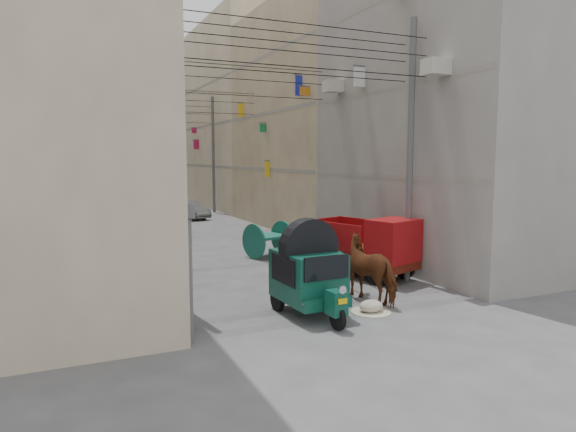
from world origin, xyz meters
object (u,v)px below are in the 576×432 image
auto_rickshaw (309,272)px  distant_car_green (153,199)px  feed_sack (371,306)px  second_cart (268,238)px  horse (373,269)px  mini_truck (373,249)px  distant_car_white (176,221)px  tonga_cart (333,255)px  distant_car_grey (188,210)px

auto_rickshaw → distant_car_green: 29.22m
feed_sack → second_cart: bearing=87.4°
horse → second_cart: bearing=-99.2°
mini_truck → horse: size_ratio=1.84×
feed_sack → distant_car_white: bearing=95.2°
auto_rickshaw → second_cart: size_ratio=1.40×
horse → distant_car_white: horse is taller
tonga_cart → mini_truck: (0.99, -0.82, 0.26)m
mini_truck → distant_car_grey: 18.36m
horse → distant_car_green: horse is taller
mini_truck → feed_sack: bearing=-141.3°
horse → distant_car_grey: size_ratio=0.60×
feed_sack → distant_car_grey: 21.41m
auto_rickshaw → distant_car_green: auto_rickshaw is taller
tonga_cart → distant_car_white: tonga_cart is taller
distant_car_grey → auto_rickshaw: bearing=-114.9°
tonga_cart → distant_car_green: (-1.59, 25.75, -0.01)m
second_cart → horse: bearing=-105.8°
horse → distant_car_white: bearing=-93.6°
feed_sack → horse: horse is taller
distant_car_grey → second_cart: bearing=-109.9°
distant_car_green → tonga_cart: bearing=101.2°
second_cart → feed_sack: size_ratio=3.00×
feed_sack → distant_car_white: size_ratio=0.20×
mini_truck → distant_car_grey: mini_truck is taller
tonga_cart → second_cart: bearing=102.8°
auto_rickshaw → distant_car_grey: 21.00m
auto_rickshaw → feed_sack: size_ratio=4.20×
mini_truck → second_cart: size_ratio=2.03×
auto_rickshaw → tonga_cart: bearing=50.3°
distant_car_white → distant_car_grey: bearing=-98.8°
mini_truck → distant_car_white: bearing=87.9°
distant_car_white → distant_car_grey: size_ratio=0.91×
auto_rickshaw → distant_car_grey: (1.86, 20.91, -0.50)m
second_cart → feed_sack: second_cart is taller
tonga_cart → distant_car_green: 25.80m
auto_rickshaw → second_cart: (1.84, 7.28, -0.35)m
tonga_cart → horse: horse is taller
feed_sack → distant_car_white: distant_car_white is taller
mini_truck → feed_sack: 3.84m
tonga_cart → distant_car_white: 12.48m
feed_sack → distant_car_grey: bearing=89.0°
tonga_cart → feed_sack: (-1.11, -3.94, -0.53)m
distant_car_white → mini_truck: bearing=115.8°
auto_rickshaw → distant_car_grey: size_ratio=0.76×
second_cart → distant_car_grey: 13.64m
feed_sack → mini_truck: bearing=56.2°
distant_car_green → horse: bearing=99.8°
horse → mini_truck: bearing=-134.6°
second_cart → distant_car_grey: bearing=71.8°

